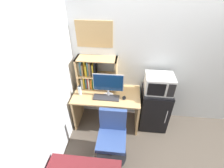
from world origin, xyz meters
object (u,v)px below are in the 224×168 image
at_px(mini_fridge, 154,108).
at_px(microwave, 159,84).
at_px(hutch_bookshelf, 92,73).
at_px(keyboard, 106,98).
at_px(monitor, 108,84).
at_px(desk_chair, 112,139).
at_px(water_bottle, 80,90).
at_px(computer_mouse, 124,98).
at_px(wall_corkboard, 94,34).

bearing_deg(mini_fridge, microwave, 89.92).
xyz_separation_m(hutch_bookshelf, keyboard, (0.30, -0.31, -0.29)).
bearing_deg(monitor, desk_chair, -78.43).
bearing_deg(desk_chair, mini_fridge, 45.36).
bearing_deg(keyboard, water_bottle, 173.15).
bearing_deg(desk_chair, microwave, 45.48).
relative_size(water_bottle, mini_fridge, 0.22).
bearing_deg(monitor, microwave, 6.69).
bearing_deg(hutch_bookshelf, computer_mouse, -25.56).
relative_size(mini_fridge, wall_corkboard, 1.38).
height_order(hutch_bookshelf, computer_mouse, hutch_bookshelf).
xyz_separation_m(monitor, keyboard, (-0.03, -0.07, -0.25)).
bearing_deg(wall_corkboard, water_bottle, -123.93).
bearing_deg(hutch_bookshelf, mini_fridge, -7.11).
xyz_separation_m(mini_fridge, microwave, (0.00, 0.00, 0.58)).
bearing_deg(keyboard, hutch_bookshelf, 134.02).
bearing_deg(hutch_bookshelf, water_bottle, -125.50).
xyz_separation_m(hutch_bookshelf, desk_chair, (0.46, -0.88, -0.65)).
bearing_deg(computer_mouse, keyboard, -176.39).
height_order(desk_chair, wall_corkboard, wall_corkboard).
relative_size(monitor, computer_mouse, 4.94).
height_order(computer_mouse, microwave, microwave).
bearing_deg(water_bottle, monitor, 0.97).
height_order(water_bottle, wall_corkboard, wall_corkboard).
bearing_deg(keyboard, wall_corkboard, 119.12).
relative_size(water_bottle, microwave, 0.40).
xyz_separation_m(hutch_bookshelf, wall_corkboard, (0.07, 0.11, 0.68)).
relative_size(monitor, wall_corkboard, 0.86).
distance_m(water_bottle, wall_corkboard, 1.00).
xyz_separation_m(hutch_bookshelf, monitor, (0.33, -0.25, -0.04)).
xyz_separation_m(monitor, wall_corkboard, (-0.27, 0.36, 0.72)).
relative_size(monitor, water_bottle, 2.76).
bearing_deg(desk_chair, wall_corkboard, 111.71).
relative_size(hutch_bookshelf, microwave, 1.52).
xyz_separation_m(keyboard, desk_chair, (0.16, -0.57, -0.36)).
height_order(hutch_bookshelf, keyboard, hutch_bookshelf).
relative_size(keyboard, microwave, 0.96).
distance_m(monitor, desk_chair, 0.89).
relative_size(hutch_bookshelf, computer_mouse, 6.79).
bearing_deg(mini_fridge, computer_mouse, -165.88).
bearing_deg(monitor, wall_corkboard, 126.59).
bearing_deg(wall_corkboard, monitor, -53.41).
xyz_separation_m(computer_mouse, water_bottle, (-0.79, 0.04, 0.07)).
distance_m(hutch_bookshelf, wall_corkboard, 0.69).
bearing_deg(computer_mouse, hutch_bookshelf, 154.44).
height_order(monitor, computer_mouse, monitor).
bearing_deg(monitor, water_bottle, -179.03).
xyz_separation_m(desk_chair, wall_corkboard, (-0.40, 1.00, 1.33)).
distance_m(hutch_bookshelf, mini_fridge, 1.35).
distance_m(monitor, keyboard, 0.26).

